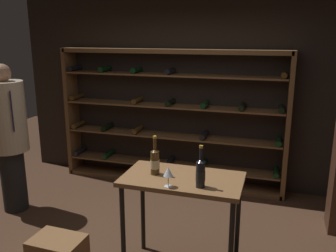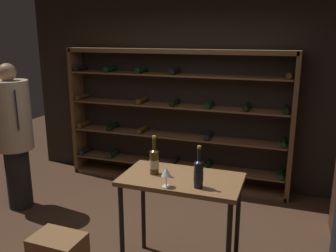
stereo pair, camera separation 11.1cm
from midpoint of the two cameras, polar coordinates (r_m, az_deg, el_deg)
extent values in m
cube|color=black|center=(5.16, 3.71, 6.97)|extent=(5.41, 0.10, 2.99)
cube|color=brown|center=(5.82, -15.63, 2.22)|extent=(0.06, 0.32, 1.97)
cube|color=brown|center=(4.91, 18.03, -0.16)|extent=(0.06, 0.32, 1.97)
cube|color=brown|center=(5.01, -0.27, 11.90)|extent=(3.23, 0.32, 0.06)
cube|color=brown|center=(5.44, -0.25, -8.68)|extent=(3.23, 0.32, 0.06)
cube|color=brown|center=(5.34, -0.25, -6.15)|extent=(3.15, 0.32, 0.02)
cylinder|color=black|center=(5.93, -14.39, -3.93)|extent=(0.08, 0.30, 0.08)
cylinder|color=black|center=(5.69, -10.03, -4.47)|extent=(0.08, 0.30, 0.08)
cylinder|color=black|center=(5.32, -0.25, -5.59)|extent=(0.08, 0.30, 0.08)
cylinder|color=black|center=(5.20, 5.10, -6.14)|extent=(0.08, 0.30, 0.08)
cylinder|color=black|center=(5.10, 16.34, -7.10)|extent=(0.08, 0.30, 0.08)
cube|color=brown|center=(5.20, -0.26, -1.57)|extent=(3.15, 0.32, 0.02)
cylinder|color=#4C3314|center=(5.81, -14.66, 0.23)|extent=(0.08, 0.30, 0.08)
cylinder|color=black|center=(5.57, -10.23, -0.15)|extent=(0.08, 0.30, 0.08)
cylinder|color=#4C3314|center=(5.36, -5.42, -0.56)|extent=(0.08, 0.30, 0.08)
cylinder|color=black|center=(5.06, 5.21, -1.44)|extent=(0.08, 0.30, 0.08)
cylinder|color=black|center=(4.96, 16.70, -2.33)|extent=(0.08, 0.30, 0.08)
cube|color=brown|center=(5.10, -0.26, 3.22)|extent=(3.15, 0.32, 0.02)
cylinder|color=#4C3314|center=(5.72, -14.94, 4.53)|extent=(0.08, 0.30, 0.08)
cylinder|color=#4C3314|center=(5.26, -5.54, 4.11)|extent=(0.08, 0.30, 0.08)
cylinder|color=black|center=(5.09, -0.26, 3.83)|extent=(0.08, 0.30, 0.08)
cylinder|color=black|center=(4.96, 5.32, 3.50)|extent=(0.08, 0.30, 0.08)
cylinder|color=black|center=(4.88, 11.14, 3.11)|extent=(0.08, 0.30, 0.08)
cylinder|color=black|center=(4.86, 17.07, 2.68)|extent=(0.08, 0.30, 0.08)
cube|color=brown|center=(5.03, -0.27, 8.18)|extent=(3.15, 0.32, 0.02)
cylinder|color=black|center=(5.67, -15.24, 8.95)|extent=(0.08, 0.30, 0.08)
cylinder|color=black|center=(5.42, -10.65, 8.97)|extent=(0.08, 0.30, 0.08)
cylinder|color=black|center=(5.20, -5.65, 8.93)|extent=(0.08, 0.30, 0.08)
cylinder|color=black|center=(5.02, -0.27, 8.81)|extent=(0.08, 0.30, 0.08)
cylinder|color=#4C3314|center=(4.79, 17.46, 7.88)|extent=(0.08, 0.30, 0.08)
cube|color=brown|center=(3.16, 1.31, -8.53)|extent=(1.05, 0.59, 0.04)
cylinder|color=black|center=(3.33, -8.21, -16.63)|extent=(0.04, 0.04, 0.91)
cylinder|color=black|center=(3.09, 8.95, -19.32)|extent=(0.04, 0.04, 0.91)
cylinder|color=black|center=(3.71, -4.93, -13.02)|extent=(0.04, 0.04, 0.91)
cylinder|color=black|center=(3.50, 10.18, -15.00)|extent=(0.04, 0.04, 0.91)
cylinder|color=black|center=(4.94, -24.06, -7.90)|extent=(0.30, 0.30, 0.78)
cylinder|color=tan|center=(4.71, -25.07, 1.36)|extent=(0.46, 0.46, 0.85)
sphere|color=#AD7A5B|center=(4.63, -25.76, 7.66)|extent=(0.22, 0.22, 0.22)
cube|color=#26193F|center=(4.47, -24.32, 2.15)|extent=(0.03, 0.05, 0.48)
cylinder|color=#4C3314|center=(3.19, -3.10, -5.92)|extent=(0.08, 0.08, 0.21)
cone|color=#4C3314|center=(3.15, -3.13, -3.91)|extent=(0.08, 0.08, 0.03)
cylinder|color=#4C3314|center=(3.13, -3.14, -2.84)|extent=(0.03, 0.03, 0.10)
cylinder|color=#B7932D|center=(3.11, -3.16, -1.80)|extent=(0.03, 0.03, 0.02)
cylinder|color=#C6B28C|center=(3.19, -3.10, -6.10)|extent=(0.08, 0.08, 0.08)
cylinder|color=black|center=(2.93, 4.14, -7.78)|extent=(0.08, 0.08, 0.22)
cone|color=black|center=(2.89, 4.19, -5.57)|extent=(0.08, 0.08, 0.03)
cylinder|color=black|center=(2.87, 4.21, -4.45)|extent=(0.03, 0.03, 0.10)
cylinder|color=#B7932D|center=(2.85, 4.23, -3.35)|extent=(0.03, 0.03, 0.02)
cylinder|color=black|center=(2.93, 4.14, -7.97)|extent=(0.08, 0.08, 0.08)
cylinder|color=silver|center=(2.97, -1.06, -9.65)|extent=(0.07, 0.07, 0.00)
cylinder|color=silver|center=(2.95, -1.06, -8.81)|extent=(0.01, 0.01, 0.09)
cone|color=silver|center=(2.92, -1.07, -7.33)|extent=(0.08, 0.08, 0.07)
cylinder|color=#590A14|center=(2.92, -1.07, -7.63)|extent=(0.04, 0.04, 0.03)
camera|label=1|loc=(0.06, -90.97, -0.25)|focal=38.06mm
camera|label=2|loc=(0.06, 89.03, 0.25)|focal=38.06mm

